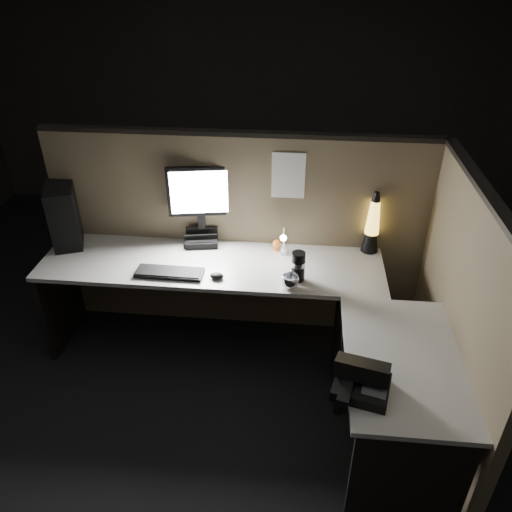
# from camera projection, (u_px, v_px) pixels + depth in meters

# --- Properties ---
(floor) EXTENTS (6.00, 6.00, 0.00)m
(floor) POSITION_uv_depth(u_px,v_px,m) (223.00, 409.00, 3.21)
(floor) COLOR black
(floor) RESTS_ON ground
(room_shell) EXTENTS (6.00, 6.00, 6.00)m
(room_shell) POSITION_uv_depth(u_px,v_px,m) (211.00, 174.00, 2.35)
(room_shell) COLOR silver
(room_shell) RESTS_ON ground
(partition_back) EXTENTS (2.66, 0.06, 1.50)m
(partition_back) POSITION_uv_depth(u_px,v_px,m) (239.00, 237.00, 3.60)
(partition_back) COLOR brown
(partition_back) RESTS_ON ground
(partition_right) EXTENTS (0.06, 1.66, 1.50)m
(partition_right) POSITION_uv_depth(u_px,v_px,m) (456.00, 322.00, 2.79)
(partition_right) COLOR brown
(partition_right) RESTS_ON ground
(desk) EXTENTS (2.60, 1.60, 0.73)m
(desk) POSITION_uv_depth(u_px,v_px,m) (255.00, 316.00, 3.10)
(desk) COLOR #A8A69E
(desk) RESTS_ON ground
(pc_tower) EXTENTS (0.32, 0.45, 0.43)m
(pc_tower) POSITION_uv_depth(u_px,v_px,m) (64.00, 213.00, 3.50)
(pc_tower) COLOR black
(pc_tower) RESTS_ON desk
(monitor) EXTENTS (0.44, 0.19, 0.57)m
(monitor) POSITION_uv_depth(u_px,v_px,m) (200.00, 198.00, 3.41)
(monitor) COLOR black
(monitor) RESTS_ON desk
(keyboard) EXTENTS (0.44, 0.15, 0.02)m
(keyboard) POSITION_uv_depth(u_px,v_px,m) (169.00, 273.00, 3.22)
(keyboard) COLOR black
(keyboard) RESTS_ON desk
(mouse) EXTENTS (0.09, 0.07, 0.03)m
(mouse) POSITION_uv_depth(u_px,v_px,m) (217.00, 276.00, 3.18)
(mouse) COLOR black
(mouse) RESTS_ON desk
(clip_lamp) EXTENTS (0.04, 0.17, 0.22)m
(clip_lamp) POSITION_uv_depth(u_px,v_px,m) (284.00, 242.00, 3.32)
(clip_lamp) COLOR white
(clip_lamp) RESTS_ON desk
(organizer) EXTENTS (0.26, 0.23, 0.17)m
(organizer) POSITION_uv_depth(u_px,v_px,m) (202.00, 237.00, 3.56)
(organizer) COLOR black
(organizer) RESTS_ON desk
(lava_lamp) EXTENTS (0.12, 0.12, 0.44)m
(lava_lamp) POSITION_uv_depth(u_px,v_px,m) (372.00, 227.00, 3.38)
(lava_lamp) COLOR black
(lava_lamp) RESTS_ON desk
(travel_mug) EXTENTS (0.09, 0.09, 0.20)m
(travel_mug) POSITION_uv_depth(u_px,v_px,m) (298.00, 267.00, 3.12)
(travel_mug) COLOR black
(travel_mug) RESTS_ON desk
(steel_mug) EXTENTS (0.13, 0.13, 0.09)m
(steel_mug) POSITION_uv_depth(u_px,v_px,m) (290.00, 282.00, 3.08)
(steel_mug) COLOR #B9BAC0
(steel_mug) RESTS_ON desk
(figurine) EXTENTS (0.06, 0.06, 0.06)m
(figurine) POSITION_uv_depth(u_px,v_px,m) (277.00, 244.00, 3.46)
(figurine) COLOR orange
(figurine) RESTS_ON desk
(pinned_paper) EXTENTS (0.22, 0.00, 0.32)m
(pinned_paper) POSITION_uv_depth(u_px,v_px,m) (288.00, 176.00, 3.28)
(pinned_paper) COLOR white
(pinned_paper) RESTS_ON partition_back
(desk_phone) EXTENTS (0.30, 0.31, 0.16)m
(desk_phone) POSITION_uv_depth(u_px,v_px,m) (361.00, 380.00, 2.36)
(desk_phone) COLOR black
(desk_phone) RESTS_ON desk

